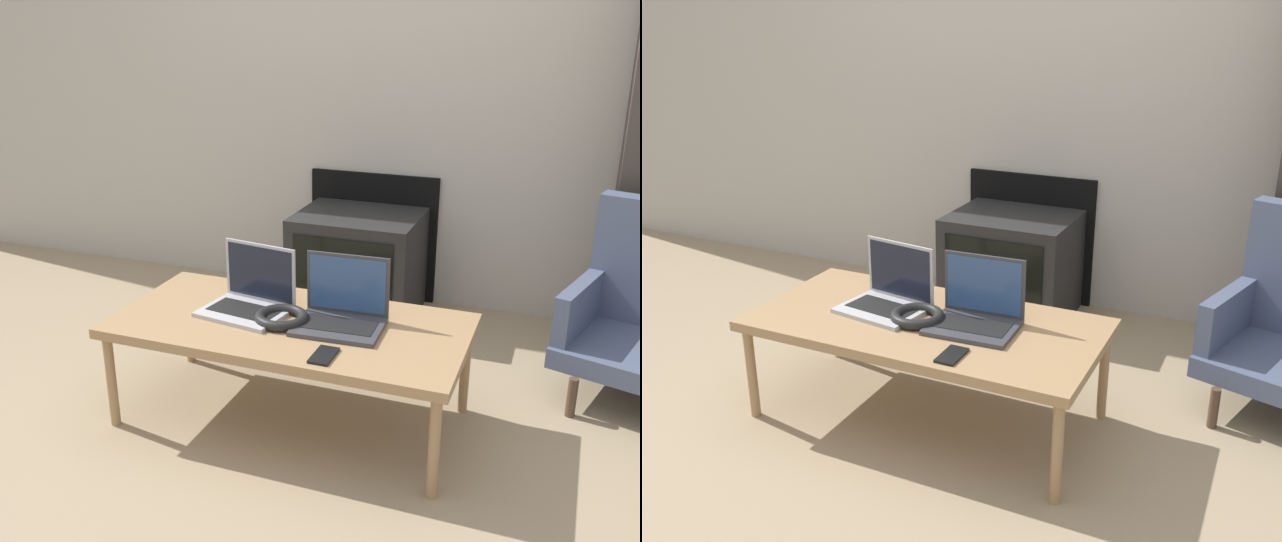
% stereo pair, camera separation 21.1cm
% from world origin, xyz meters
% --- Properties ---
extents(ground_plane, '(14.00, 14.00, 0.00)m').
position_xyz_m(ground_plane, '(0.00, 0.00, 0.00)').
color(ground_plane, '#998466').
extents(wall_back, '(7.00, 0.08, 2.60)m').
position_xyz_m(wall_back, '(-0.00, 1.70, 1.29)').
color(wall_back, '#ADA89E').
rests_on(wall_back, ground_plane).
extents(table, '(1.26, 0.62, 0.40)m').
position_xyz_m(table, '(0.00, 0.35, 0.37)').
color(table, '#9E7A51').
rests_on(table, ground_plane).
extents(laptop_left, '(0.33, 0.27, 0.24)m').
position_xyz_m(laptop_left, '(-0.18, 0.40, 0.45)').
color(laptop_left, '#B2B2B7').
rests_on(laptop_left, table).
extents(laptop_right, '(0.31, 0.25, 0.24)m').
position_xyz_m(laptop_right, '(0.18, 0.40, 0.45)').
color(laptop_right, '#38383D').
rests_on(laptop_right, table).
extents(headphones, '(0.19, 0.19, 0.04)m').
position_xyz_m(headphones, '(-0.03, 0.33, 0.41)').
color(headphones, black).
rests_on(headphones, table).
extents(phone, '(0.07, 0.13, 0.01)m').
position_xyz_m(phone, '(0.21, 0.14, 0.40)').
color(phone, black).
rests_on(phone, table).
extents(tv, '(0.59, 0.49, 0.51)m').
position_xyz_m(tv, '(-0.08, 1.40, 0.26)').
color(tv, black).
rests_on(tv, ground_plane).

